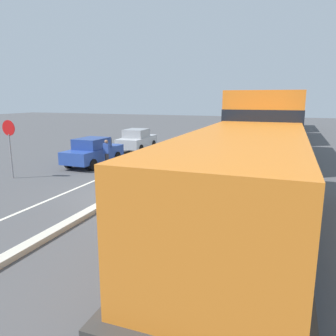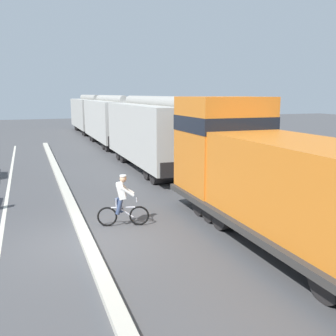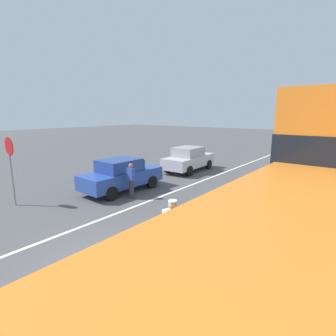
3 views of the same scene
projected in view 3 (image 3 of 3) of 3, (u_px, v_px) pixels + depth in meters
ground_plane at (103, 264)px, 6.79m from camera, size 120.00×120.00×0.00m
median_curb at (215, 201)px, 11.37m from camera, size 0.36×36.00×0.16m
lane_stripe at (171, 193)px, 12.85m from camera, size 0.14×36.00×0.01m
parked_car_blue at (121, 175)px, 13.01m from camera, size 1.92×4.24×1.62m
parked_car_silver at (189, 159)px, 17.54m from camera, size 1.98×4.27×1.62m
cyclist at (172, 233)px, 6.68m from camera, size 1.67×0.59×1.71m
stop_sign at (10, 158)px, 10.72m from camera, size 0.76×0.08×2.88m
pedestrian_by_cars at (131, 180)px, 11.89m from camera, size 0.34×0.22×1.62m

